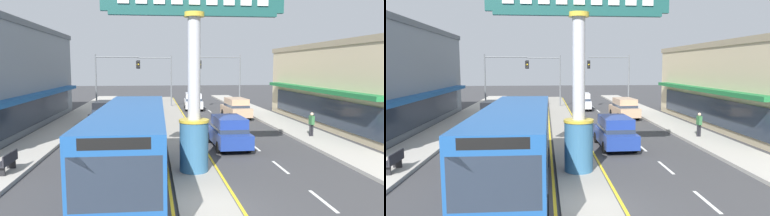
{
  "view_description": "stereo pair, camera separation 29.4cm",
  "coord_description": "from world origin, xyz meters",
  "views": [
    {
      "loc": [
        -1.79,
        -11.47,
        4.89
      ],
      "look_at": [
        0.31,
        7.88,
        2.6
      ],
      "focal_mm": 33.16,
      "sensor_mm": 36.0,
      "label": 1
    },
    {
      "loc": [
        -1.5,
        -11.5,
        4.89
      ],
      "look_at": [
        0.31,
        7.88,
        2.6
      ],
      "focal_mm": 33.16,
      "sensor_mm": 36.0,
      "label": 2
    }
  ],
  "objects": [
    {
      "name": "pedestrian_near_kerb",
      "position": [
        8.82,
        11.21,
        1.09
      ],
      "size": [
        0.28,
        0.42,
        1.61
      ],
      "color": "black",
      "rests_on": "sidewalk_right"
    },
    {
      "name": "storefront_right",
      "position": [
        14.97,
        15.82,
        3.39
      ],
      "size": [
        8.36,
        21.81,
        6.78
      ],
      "color": "beige",
      "rests_on": "ground"
    },
    {
      "name": "district_sign",
      "position": [
        0.0,
        4.21,
        4.46
      ],
      "size": [
        8.0,
        1.37,
        8.57
      ],
      "color": "#33668C",
      "rests_on": "median_strip"
    },
    {
      "name": "sidewalk_left",
      "position": [
        -9.04,
        16.0,
        0.09
      ],
      "size": [
        2.86,
        60.0,
        0.18
      ],
      "primitive_type": "cube",
      "color": "#ADA89E",
      "rests_on": "ground"
    },
    {
      "name": "traffic_light_right_side",
      "position": [
        6.25,
        28.23,
        4.25
      ],
      "size": [
        4.86,
        0.46,
        6.2
      ],
      "color": "slate",
      "rests_on": "ground"
    },
    {
      "name": "suv_far_right_lane",
      "position": [
        2.66,
        28.28,
        0.98
      ],
      "size": [
        2.16,
        4.7,
        1.9
      ],
      "color": "silver",
      "rests_on": "ground"
    },
    {
      "name": "traffic_light_median_far",
      "position": [
        -1.19,
        31.02,
        4.19
      ],
      "size": [
        4.2,
        0.46,
        6.2
      ],
      "color": "slate",
      "rests_on": "ground"
    },
    {
      "name": "ground_plane",
      "position": [
        0.0,
        0.0,
        0.0
      ],
      "size": [
        160.0,
        160.0,
        0.0
      ],
      "primitive_type": "plane",
      "color": "#3A3A3D"
    },
    {
      "name": "lane_markings",
      "position": [
        -0.0,
        16.65,
        0.0
      ],
      "size": [
        8.77,
        52.0,
        0.01
      ],
      "color": "silver",
      "rests_on": "ground"
    },
    {
      "name": "median_strip",
      "position": [
        0.0,
        18.0,
        0.07
      ],
      "size": [
        2.03,
        52.0,
        0.14
      ],
      "primitive_type": "cube",
      "color": "gray",
      "rests_on": "ground"
    },
    {
      "name": "sidewalk_right",
      "position": [
        9.04,
        16.0,
        0.09
      ],
      "size": [
        2.86,
        60.0,
        0.18
      ],
      "primitive_type": "cube",
      "color": "#ADA89E",
      "rests_on": "ground"
    },
    {
      "name": "sedan_near_right_lane",
      "position": [
        -2.67,
        25.25,
        0.79
      ],
      "size": [
        1.97,
        4.37,
        1.53
      ],
      "color": "#4C5156",
      "rests_on": "ground"
    },
    {
      "name": "suv_near_left_lane",
      "position": [
        5.97,
        21.29,
        0.98
      ],
      "size": [
        2.16,
        4.7,
        1.9
      ],
      "color": "tan",
      "rests_on": "ground"
    },
    {
      "name": "bus_far_left_oncoming",
      "position": [
        -2.66,
        2.5,
        1.87
      ],
      "size": [
        2.68,
        11.23,
        3.26
      ],
      "color": "#1E5199",
      "rests_on": "ground"
    },
    {
      "name": "traffic_light_left_side",
      "position": [
        -6.25,
        27.92,
        4.25
      ],
      "size": [
        4.86,
        0.46,
        6.2
      ],
      "color": "slate",
      "rests_on": "ground"
    },
    {
      "name": "suv_kerb_right",
      "position": [
        2.67,
        9.25,
        0.98
      ],
      "size": [
        2.05,
        4.65,
        1.9
      ],
      "color": "navy",
      "rests_on": "ground"
    },
    {
      "name": "street_bench",
      "position": [
        -8.35,
        4.76,
        0.65
      ],
      "size": [
        0.48,
        1.6,
        0.88
      ],
      "color": "#232328",
      "rests_on": "sidewalk_left"
    },
    {
      "name": "suv_mid_left_lane",
      "position": [
        -5.96,
        19.42,
        0.98
      ],
      "size": [
        2.16,
        4.7,
        1.9
      ],
      "color": "black",
      "rests_on": "ground"
    }
  ]
}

